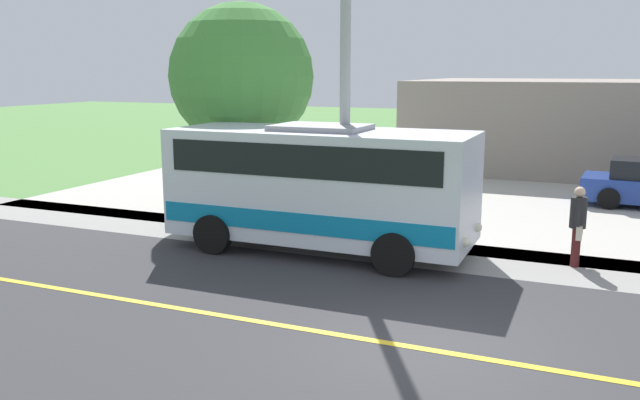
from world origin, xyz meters
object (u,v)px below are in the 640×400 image
shuttle_bus_front (321,182)px  tree_curbside (242,77)px  commercial_building (620,125)px  street_light_pole (344,45)px  pedestrian_with_bags (578,224)px

shuttle_bus_front → tree_curbside: 5.15m
tree_curbside → commercial_building: (-14.00, 10.12, -2.08)m
tree_curbside → commercial_building: size_ratio=0.36×
shuttle_bus_front → street_light_pole: street_light_pole is taller
shuttle_bus_front → street_light_pole: 3.08m
shuttle_bus_front → commercial_building: commercial_building is taller
shuttle_bus_front → commercial_building: (-16.83, 6.50, 0.24)m
pedestrian_with_bags → tree_curbside: 9.77m
tree_curbside → commercial_building: bearing=144.1°
shuttle_bus_front → pedestrian_with_bags: 5.61m
shuttle_bus_front → pedestrian_with_bags: bearing=99.8°
shuttle_bus_front → street_light_pole: (-0.31, 0.41, 3.04)m
street_light_pole → shuttle_bus_front: bearing=-52.6°
pedestrian_with_bags → tree_curbside: (-1.88, -9.11, 3.00)m
street_light_pole → tree_curbside: 4.80m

